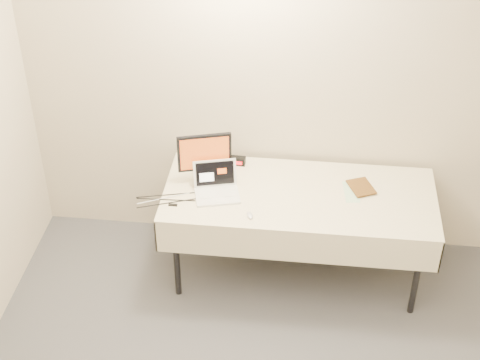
# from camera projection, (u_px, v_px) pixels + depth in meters

# --- Properties ---
(back_wall) EXTENTS (4.00, 0.10, 2.70)m
(back_wall) POSITION_uv_depth(u_px,v_px,m) (307.00, 83.00, 5.02)
(back_wall) COLOR beige
(back_wall) RESTS_ON ground
(table) EXTENTS (1.86, 0.81, 0.74)m
(table) POSITION_uv_depth(u_px,v_px,m) (299.00, 201.00, 5.05)
(table) COLOR black
(table) RESTS_ON ground
(laptop) EXTENTS (0.35, 0.32, 0.20)m
(laptop) POSITION_uv_depth(u_px,v_px,m) (216.00, 186.00, 4.99)
(laptop) COLOR white
(laptop) RESTS_ON table
(monitor) EXTENTS (0.36, 0.16, 0.38)m
(monitor) POSITION_uv_depth(u_px,v_px,m) (204.00, 155.00, 5.00)
(monitor) COLOR black
(monitor) RESTS_ON table
(book) EXTENTS (0.14, 0.08, 0.20)m
(book) POSITION_uv_depth(u_px,v_px,m) (352.00, 179.00, 4.98)
(book) COLOR #905B1A
(book) RESTS_ON table
(alarm_clock) EXTENTS (0.14, 0.07, 0.06)m
(alarm_clock) POSITION_uv_depth(u_px,v_px,m) (236.00, 161.00, 5.28)
(alarm_clock) COLOR black
(alarm_clock) RESTS_ON table
(clicker) EXTENTS (0.06, 0.09, 0.02)m
(clicker) POSITION_uv_depth(u_px,v_px,m) (250.00, 215.00, 4.81)
(clicker) COLOR silver
(clicker) RESTS_ON table
(paper_form) EXTENTS (0.12, 0.25, 0.00)m
(paper_form) POSITION_uv_depth(u_px,v_px,m) (351.00, 192.00, 5.03)
(paper_form) COLOR #B6E3B4
(paper_form) RESTS_ON table
(usb_dongle) EXTENTS (0.06, 0.02, 0.01)m
(usb_dongle) POSITION_uv_depth(u_px,v_px,m) (173.00, 205.00, 4.90)
(usb_dongle) COLOR black
(usb_dongle) RESTS_ON table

